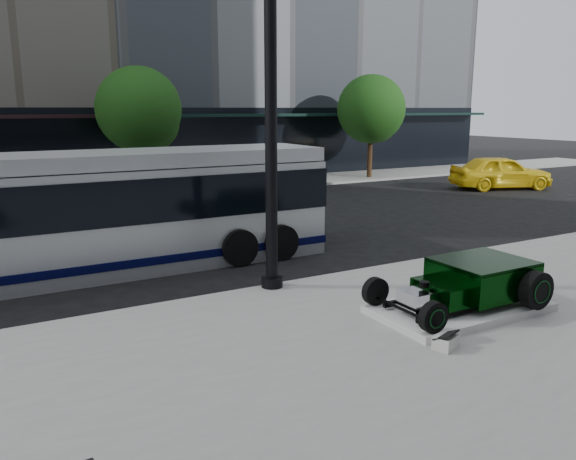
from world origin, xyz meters
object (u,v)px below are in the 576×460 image
lamppost (271,102)px  hot_rod (474,280)px  white_sedan (226,200)px  yellow_taxi (501,172)px  transit_bus (89,213)px

lamppost → hot_rod: bearing=-48.6°
hot_rod → lamppost: bearing=131.4°
hot_rod → lamppost: lamppost is taller
lamppost → white_sedan: size_ratio=2.00×
lamppost → yellow_taxi: bearing=26.5°
lamppost → white_sedan: 9.77m
lamppost → yellow_taxi: lamppost is taller
white_sedan → yellow_taxi: bearing=-107.1°
hot_rod → white_sedan: (-0.12, 11.90, -0.08)m
lamppost → transit_bus: lamppost is taller
hot_rod → white_sedan: white_sedan is taller
hot_rod → white_sedan: bearing=90.6°
yellow_taxi → lamppost: bearing=136.8°
transit_bus → white_sedan: bearing=41.9°
white_sedan → yellow_taxi: size_ratio=0.87×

